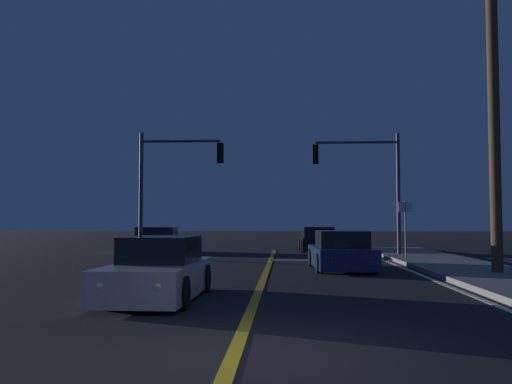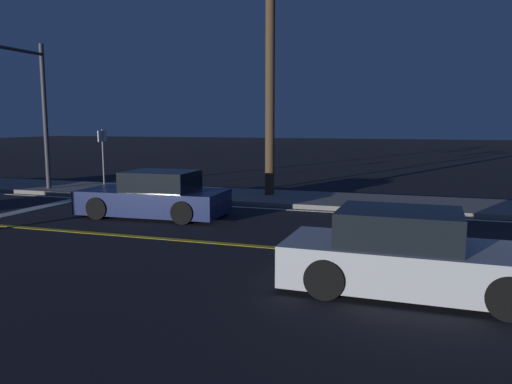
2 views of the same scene
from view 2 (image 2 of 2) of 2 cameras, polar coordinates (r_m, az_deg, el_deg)
sidewalk_right at (r=17.75m, az=4.33°, el=-0.77°), size 3.20×32.55×0.15m
lane_line_center at (r=11.51m, az=-3.78°, el=-5.84°), size 0.20×30.74×0.01m
lane_line_edge_right at (r=15.99m, az=2.72°, el=-1.96°), size 0.16×30.74×0.01m
stop_bar at (r=17.66m, az=-23.78°, el=-1.69°), size 5.07×0.50×0.01m
car_following_oncoming_navy at (r=15.02m, az=-11.37°, el=-0.52°), size 2.13×4.34×1.34m
car_distant_tail_silver at (r=8.55m, az=17.12°, el=-7.04°), size 1.86×4.24×1.34m
traffic_signal_near_right at (r=20.43m, az=-25.67°, el=10.21°), size 4.06×0.28×5.75m
utility_pole_right at (r=18.28m, az=1.61°, el=15.85°), size 1.70×0.34×10.24m
street_sign_corner at (r=19.54m, az=-16.98°, el=4.41°), size 0.56×0.06×2.49m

